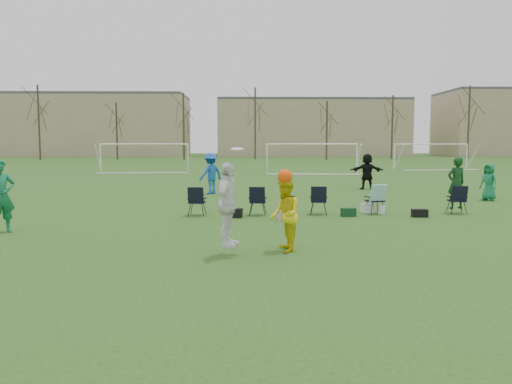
{
  "coord_description": "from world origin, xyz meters",
  "views": [
    {
      "loc": [
        -1.26,
        -8.59,
        2.36
      ],
      "look_at": [
        -1.06,
        3.07,
        1.25
      ],
      "focal_mm": 35.0,
      "sensor_mm": 36.0,
      "label": 1
    }
  ],
  "objects_px": {
    "goal_mid": "(312,150)",
    "goal_right": "(431,149)",
    "goal_left": "(144,150)",
    "fielder_blue": "(211,173)",
    "fielder_green_far": "(489,182)",
    "fielder_green_near": "(1,196)",
    "fielder_black": "(367,171)",
    "center_contest": "(257,209)"
  },
  "relations": [
    {
      "from": "goal_mid",
      "to": "goal_right",
      "type": "xyz_separation_m",
      "value": [
        12.0,
        6.0,
        0.0
      ]
    },
    {
      "from": "goal_left",
      "to": "goal_right",
      "type": "height_order",
      "value": "same"
    },
    {
      "from": "fielder_blue",
      "to": "goal_right",
      "type": "xyz_separation_m",
      "value": [
        19.02,
        22.67,
        0.94
      ]
    },
    {
      "from": "fielder_green_far",
      "to": "goal_right",
      "type": "xyz_separation_m",
      "value": [
        7.05,
        25.78,
        1.13
      ]
    },
    {
      "from": "fielder_green_far",
      "to": "fielder_green_near",
      "type": "bearing_deg",
      "value": -91.15
    },
    {
      "from": "fielder_black",
      "to": "goal_left",
      "type": "height_order",
      "value": "goal_left"
    },
    {
      "from": "fielder_blue",
      "to": "goal_mid",
      "type": "relative_size",
      "value": 0.27
    },
    {
      "from": "fielder_green_near",
      "to": "fielder_blue",
      "type": "xyz_separation_m",
      "value": [
        4.84,
        10.55,
        -0.0
      ]
    },
    {
      "from": "fielder_blue",
      "to": "goal_left",
      "type": "xyz_separation_m",
      "value": [
        -6.98,
        18.67,
        0.94
      ]
    },
    {
      "from": "fielder_blue",
      "to": "center_contest",
      "type": "height_order",
      "value": "center_contest"
    },
    {
      "from": "fielder_blue",
      "to": "fielder_green_far",
      "type": "height_order",
      "value": "fielder_blue"
    },
    {
      "from": "fielder_green_far",
      "to": "goal_mid",
      "type": "height_order",
      "value": "goal_mid"
    },
    {
      "from": "fielder_green_far",
      "to": "goal_right",
      "type": "bearing_deg",
      "value": 139.67
    },
    {
      "from": "fielder_green_near",
      "to": "center_contest",
      "type": "bearing_deg",
      "value": -63.89
    },
    {
      "from": "fielder_green_near",
      "to": "goal_left",
      "type": "bearing_deg",
      "value": 52.01
    },
    {
      "from": "fielder_black",
      "to": "center_contest",
      "type": "relative_size",
      "value": 0.82
    },
    {
      "from": "fielder_black",
      "to": "goal_mid",
      "type": "xyz_separation_m",
      "value": [
        -1.09,
        14.3,
        0.98
      ]
    },
    {
      "from": "goal_right",
      "to": "fielder_green_near",
      "type": "bearing_deg",
      "value": -133.68
    },
    {
      "from": "fielder_green_far",
      "to": "center_contest",
      "type": "height_order",
      "value": "center_contest"
    },
    {
      "from": "fielder_green_far",
      "to": "goal_mid",
      "type": "bearing_deg",
      "value": 169.01
    },
    {
      "from": "fielder_black",
      "to": "goal_left",
      "type": "relative_size",
      "value": 0.26
    },
    {
      "from": "fielder_green_near",
      "to": "fielder_green_far",
      "type": "xyz_separation_m",
      "value": [
        16.81,
        7.44,
        -0.2
      ]
    },
    {
      "from": "fielder_green_near",
      "to": "goal_right",
      "type": "relative_size",
      "value": 0.27
    },
    {
      "from": "goal_mid",
      "to": "fielder_green_near",
      "type": "bearing_deg",
      "value": -109.54
    },
    {
      "from": "fielder_green_far",
      "to": "goal_left",
      "type": "height_order",
      "value": "goal_left"
    },
    {
      "from": "fielder_blue",
      "to": "fielder_green_far",
      "type": "bearing_deg",
      "value": 123.14
    },
    {
      "from": "fielder_green_near",
      "to": "goal_left",
      "type": "relative_size",
      "value": 0.27
    },
    {
      "from": "goal_mid",
      "to": "fielder_green_far",
      "type": "bearing_deg",
      "value": -71.95
    },
    {
      "from": "fielder_green_near",
      "to": "goal_right",
      "type": "xyz_separation_m",
      "value": [
        23.86,
        33.22,
        0.94
      ]
    },
    {
      "from": "goal_left",
      "to": "center_contest",
      "type": "bearing_deg",
      "value": -79.35
    },
    {
      "from": "fielder_blue",
      "to": "fielder_black",
      "type": "height_order",
      "value": "fielder_blue"
    },
    {
      "from": "fielder_green_near",
      "to": "fielder_blue",
      "type": "distance_m",
      "value": 11.61
    },
    {
      "from": "fielder_green_near",
      "to": "fielder_blue",
      "type": "relative_size",
      "value": 1.0
    },
    {
      "from": "fielder_green_near",
      "to": "goal_right",
      "type": "distance_m",
      "value": 40.91
    },
    {
      "from": "goal_right",
      "to": "goal_mid",
      "type": "bearing_deg",
      "value": -161.43
    },
    {
      "from": "goal_mid",
      "to": "fielder_blue",
      "type": "bearing_deg",
      "value": -108.83
    },
    {
      "from": "fielder_green_near",
      "to": "fielder_black",
      "type": "distance_m",
      "value": 18.3
    },
    {
      "from": "center_contest",
      "to": "goal_left",
      "type": "distance_m",
      "value": 33.17
    },
    {
      "from": "fielder_green_near",
      "to": "center_contest",
      "type": "distance_m",
      "value": 7.32
    },
    {
      "from": "fielder_green_near",
      "to": "fielder_black",
      "type": "height_order",
      "value": "fielder_green_near"
    },
    {
      "from": "fielder_blue",
      "to": "fielder_black",
      "type": "relative_size",
      "value": 1.04
    },
    {
      "from": "fielder_green_near",
      "to": "fielder_green_far",
      "type": "bearing_deg",
      "value": -18.29
    }
  ]
}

